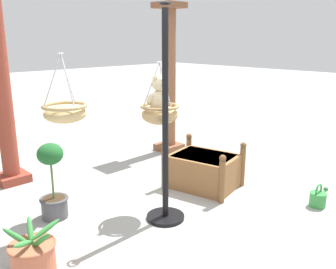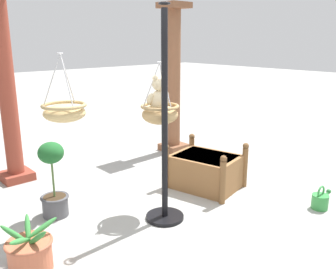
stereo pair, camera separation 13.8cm
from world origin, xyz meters
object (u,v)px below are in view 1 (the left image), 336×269
object	(u,v)px
potted_plant_fern_front	(33,255)
greenhouse_pillar_right	(2,86)
wooden_planter_box	(204,169)
display_pole_central	(165,159)
hanging_basket_left_high	(65,112)
teddy_bear	(158,96)
hanging_basket_with_teddy	(160,113)
potted_plant_bushy_green	(53,184)
greenhouse_pillar_left	(169,83)
watering_can	(318,198)

from	to	relation	value
potted_plant_fern_front	greenhouse_pillar_right	bearing A→B (deg)	72.76
wooden_planter_box	potted_plant_fern_front	world-z (taller)	wooden_planter_box
wooden_planter_box	potted_plant_fern_front	bearing A→B (deg)	-174.67
display_pole_central	hanging_basket_left_high	xyz separation A→B (m)	(-0.91, 0.51, 0.58)
wooden_planter_box	potted_plant_fern_front	distance (m)	2.60
teddy_bear	wooden_planter_box	distance (m)	1.44
hanging_basket_with_teddy	potted_plant_bushy_green	size ratio (longest dim) A/B	0.79
hanging_basket_left_high	wooden_planter_box	distance (m)	2.23
greenhouse_pillar_left	teddy_bear	bearing A→B (deg)	-137.13
wooden_planter_box	watering_can	size ratio (longest dim) A/B	3.11
greenhouse_pillar_left	wooden_planter_box	world-z (taller)	greenhouse_pillar_left
hanging_basket_with_teddy	hanging_basket_left_high	size ratio (longest dim) A/B	1.04
hanging_basket_with_teddy	watering_can	world-z (taller)	hanging_basket_with_teddy
teddy_bear	watering_can	bearing A→B (deg)	-43.26
display_pole_central	potted_plant_fern_front	size ratio (longest dim) A/B	4.62
greenhouse_pillar_right	wooden_planter_box	bearing A→B (deg)	-47.68
hanging_basket_with_teddy	hanging_basket_left_high	xyz separation A→B (m)	(-1.06, 0.26, 0.12)
display_pole_central	wooden_planter_box	world-z (taller)	display_pole_central
display_pole_central	hanging_basket_left_high	distance (m)	1.19
greenhouse_pillar_left	potted_plant_fern_front	xyz separation A→B (m)	(-3.45, -1.83, -1.09)
hanging_basket_left_high	hanging_basket_with_teddy	bearing A→B (deg)	-13.85
hanging_basket_left_high	potted_plant_bushy_green	world-z (taller)	hanging_basket_left_high
wooden_planter_box	hanging_basket_with_teddy	bearing A→B (deg)	-175.75
display_pole_central	greenhouse_pillar_left	size ratio (longest dim) A/B	0.91
greenhouse_pillar_right	potted_plant_bushy_green	distance (m)	1.75
display_pole_central	potted_plant_bushy_green	xyz separation A→B (m)	(-0.91, 0.92, -0.31)
greenhouse_pillar_right	potted_plant_fern_front	xyz separation A→B (m)	(-0.71, -2.30, -1.22)
hanging_basket_with_teddy	watering_can	distance (m)	2.25
wooden_planter_box	watering_can	xyz separation A→B (m)	(0.55, -1.40, -0.15)
greenhouse_pillar_left	greenhouse_pillar_right	bearing A→B (deg)	170.19
potted_plant_bushy_green	watering_can	distance (m)	3.23
greenhouse_pillar_right	watering_can	xyz separation A→B (m)	(2.43, -3.46, -1.30)
teddy_bear	potted_plant_fern_front	bearing A→B (deg)	-173.38
display_pole_central	greenhouse_pillar_left	world-z (taller)	greenhouse_pillar_left
wooden_planter_box	display_pole_central	bearing A→B (deg)	-163.10
greenhouse_pillar_right	wooden_planter_box	size ratio (longest dim) A/B	2.66
wooden_planter_box	teddy_bear	bearing A→B (deg)	-177.15
teddy_bear	potted_plant_fern_front	world-z (taller)	teddy_bear
greenhouse_pillar_right	hanging_basket_left_high	bearing A→B (deg)	-92.22
watering_can	display_pole_central	bearing A→B (deg)	145.70
hanging_basket_with_teddy	greenhouse_pillar_left	xyz separation A→B (m)	(1.76, 1.65, 0.07)
hanging_basket_with_teddy	watering_can	bearing A→B (deg)	-42.80
hanging_basket_with_teddy	greenhouse_pillar_right	size ratio (longest dim) A/B	0.25
teddy_bear	greenhouse_pillar_left	bearing A→B (deg)	42.87
hanging_basket_left_high	wooden_planter_box	world-z (taller)	hanging_basket_left_high
display_pole_central	wooden_planter_box	xyz separation A→B (m)	(1.04, 0.32, -0.48)
potted_plant_bushy_green	hanging_basket_left_high	bearing A→B (deg)	-89.68
hanging_basket_with_teddy	wooden_planter_box	bearing A→B (deg)	4.25
teddy_bear	hanging_basket_with_teddy	bearing A→B (deg)	-90.00
potted_plant_fern_front	watering_can	world-z (taller)	potted_plant_fern_front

